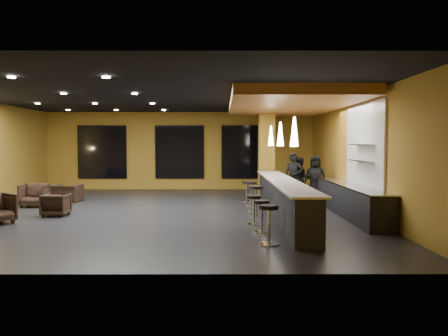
{
  "coord_description": "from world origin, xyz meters",
  "views": [
    {
      "loc": [
        1.97,
        -13.31,
        2.06
      ],
      "look_at": [
        2.0,
        0.5,
        1.3
      ],
      "focal_mm": 35.0,
      "sensor_mm": 36.0,
      "label": 1
    }
  ],
  "objects_px": {
    "column": "(266,152)",
    "pendant_2": "(271,136)",
    "staff_c": "(315,179)",
    "bar_stool_5": "(251,190)",
    "bar_stool_1": "(262,212)",
    "prep_counter": "(347,199)",
    "pendant_0": "(294,132)",
    "bar_counter": "(282,199)",
    "armchair_d": "(67,193)",
    "pendant_1": "(280,134)",
    "staff_b": "(301,179)",
    "bar_stool_6": "(247,188)",
    "armchair_b": "(56,205)",
    "bar_stool_0": "(269,219)",
    "staff_a": "(293,178)",
    "armchair_c": "(34,195)",
    "bar_stool_3": "(256,197)",
    "bar_stool_4": "(253,195)",
    "bar_stool_2": "(254,206)"
  },
  "relations": [
    {
      "from": "column",
      "to": "pendant_2",
      "type": "xyz_separation_m",
      "value": [
        0.0,
        -1.6,
        0.6
      ]
    },
    {
      "from": "staff_c",
      "to": "bar_stool_5",
      "type": "relative_size",
      "value": 2.05
    },
    {
      "from": "bar_stool_1",
      "to": "bar_stool_5",
      "type": "bearing_deg",
      "value": 89.61
    },
    {
      "from": "prep_counter",
      "to": "pendant_2",
      "type": "relative_size",
      "value": 8.57
    },
    {
      "from": "pendant_0",
      "to": "bar_stool_1",
      "type": "xyz_separation_m",
      "value": [
        -0.78,
        -0.24,
        -1.86
      ]
    },
    {
      "from": "bar_counter",
      "to": "pendant_0",
      "type": "xyz_separation_m",
      "value": [
        0.0,
        -2.0,
        1.85
      ]
    },
    {
      "from": "pendant_2",
      "to": "bar_stool_5",
      "type": "xyz_separation_m",
      "value": [
        -0.75,
        -0.85,
        -1.83
      ]
    },
    {
      "from": "column",
      "to": "staff_c",
      "type": "distance_m",
      "value": 2.33
    },
    {
      "from": "pendant_2",
      "to": "armchair_d",
      "type": "distance_m",
      "value": 7.54
    },
    {
      "from": "pendant_1",
      "to": "staff_b",
      "type": "distance_m",
      "value": 3.47
    },
    {
      "from": "armchair_d",
      "to": "bar_stool_6",
      "type": "relative_size",
      "value": 1.33
    },
    {
      "from": "prep_counter",
      "to": "staff_b",
      "type": "bearing_deg",
      "value": 106.87
    },
    {
      "from": "armchair_b",
      "to": "bar_stool_0",
      "type": "bearing_deg",
      "value": 148.7
    },
    {
      "from": "staff_a",
      "to": "staff_c",
      "type": "relative_size",
      "value": 1.06
    },
    {
      "from": "staff_c",
      "to": "armchair_d",
      "type": "bearing_deg",
      "value": -169.24
    },
    {
      "from": "staff_a",
      "to": "armchair_d",
      "type": "bearing_deg",
      "value": -166.3
    },
    {
      "from": "pendant_0",
      "to": "staff_a",
      "type": "distance_m",
      "value": 5.24
    },
    {
      "from": "staff_b",
      "to": "armchair_c",
      "type": "height_order",
      "value": "staff_b"
    },
    {
      "from": "column",
      "to": "armchair_b",
      "type": "height_order",
      "value": "column"
    },
    {
      "from": "bar_counter",
      "to": "staff_a",
      "type": "height_order",
      "value": "staff_a"
    },
    {
      "from": "column",
      "to": "bar_stool_0",
      "type": "height_order",
      "value": "column"
    },
    {
      "from": "staff_c",
      "to": "prep_counter",
      "type": "bearing_deg",
      "value": -70.67
    },
    {
      "from": "staff_b",
      "to": "bar_stool_1",
      "type": "distance_m",
      "value": 5.95
    },
    {
      "from": "pendant_2",
      "to": "bar_stool_3",
      "type": "height_order",
      "value": "pendant_2"
    },
    {
      "from": "armchair_d",
      "to": "bar_stool_4",
      "type": "height_order",
      "value": "bar_stool_4"
    },
    {
      "from": "prep_counter",
      "to": "bar_stool_5",
      "type": "relative_size",
      "value": 7.42
    },
    {
      "from": "bar_stool_1",
      "to": "bar_stool_2",
      "type": "relative_size",
      "value": 1.0
    },
    {
      "from": "pendant_2",
      "to": "bar_stool_3",
      "type": "distance_m",
      "value": 3.47
    },
    {
      "from": "prep_counter",
      "to": "pendant_2",
      "type": "bearing_deg",
      "value": 128.66
    },
    {
      "from": "bar_stool_2",
      "to": "bar_stool_6",
      "type": "distance_m",
      "value": 4.65
    },
    {
      "from": "bar_stool_3",
      "to": "bar_counter",
      "type": "bearing_deg",
      "value": -9.76
    },
    {
      "from": "prep_counter",
      "to": "column",
      "type": "height_order",
      "value": "column"
    },
    {
      "from": "staff_a",
      "to": "staff_b",
      "type": "height_order",
      "value": "staff_a"
    },
    {
      "from": "pendant_2",
      "to": "bar_stool_6",
      "type": "bearing_deg",
      "value": 156.04
    },
    {
      "from": "bar_stool_1",
      "to": "staff_c",
      "type": "bearing_deg",
      "value": 66.24
    },
    {
      "from": "pendant_2",
      "to": "staff_c",
      "type": "height_order",
      "value": "pendant_2"
    },
    {
      "from": "armchair_d",
      "to": "column",
      "type": "bearing_deg",
      "value": -163.36
    },
    {
      "from": "prep_counter",
      "to": "bar_stool_2",
      "type": "distance_m",
      "value": 3.4
    },
    {
      "from": "pendant_2",
      "to": "bar_stool_2",
      "type": "bearing_deg",
      "value": -101.82
    },
    {
      "from": "pendant_1",
      "to": "bar_stool_6",
      "type": "distance_m",
      "value": 3.53
    },
    {
      "from": "bar_stool_3",
      "to": "bar_stool_1",
      "type": "bearing_deg",
      "value": -91.17
    },
    {
      "from": "staff_b",
      "to": "armchair_b",
      "type": "xyz_separation_m",
      "value": [
        -7.59,
        -3.26,
        -0.47
      ]
    },
    {
      "from": "bar_stool_1",
      "to": "staff_b",
      "type": "bearing_deg",
      "value": 71.28
    },
    {
      "from": "pendant_0",
      "to": "armchair_c",
      "type": "relative_size",
      "value": 0.84
    },
    {
      "from": "prep_counter",
      "to": "pendant_2",
      "type": "height_order",
      "value": "pendant_2"
    },
    {
      "from": "armchair_d",
      "to": "prep_counter",
      "type": "bearing_deg",
      "value": 169.42
    },
    {
      "from": "column",
      "to": "bar_stool_0",
      "type": "xyz_separation_m",
      "value": [
        -0.75,
        -8.1,
        -1.23
      ]
    },
    {
      "from": "column",
      "to": "bar_stool_0",
      "type": "relative_size",
      "value": 4.27
    },
    {
      "from": "bar_stool_0",
      "to": "bar_stool_2",
      "type": "distance_m",
      "value": 2.23
    },
    {
      "from": "bar_counter",
      "to": "pendant_0",
      "type": "bearing_deg",
      "value": -90.0
    }
  ]
}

